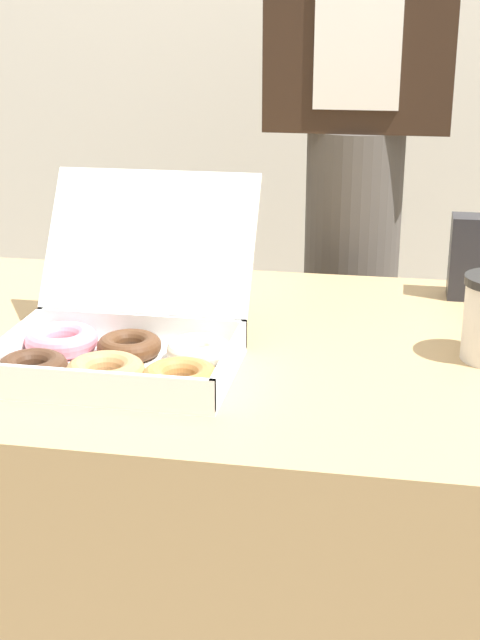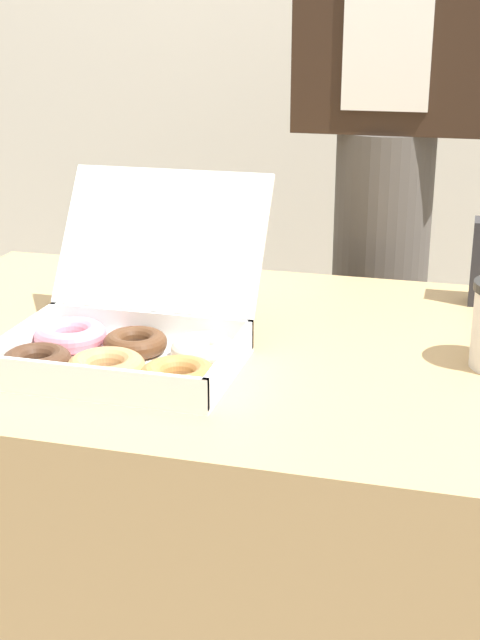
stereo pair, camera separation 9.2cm
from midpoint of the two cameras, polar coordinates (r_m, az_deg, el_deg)
table at (r=1.55m, az=-3.74°, el=-13.94°), size 1.13×0.78×0.73m
donut_box at (r=1.28m, az=-9.69°, el=-1.46°), size 0.36×0.38×0.25m
person_customer at (r=1.89m, az=6.08°, el=12.28°), size 0.37×0.21×1.80m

